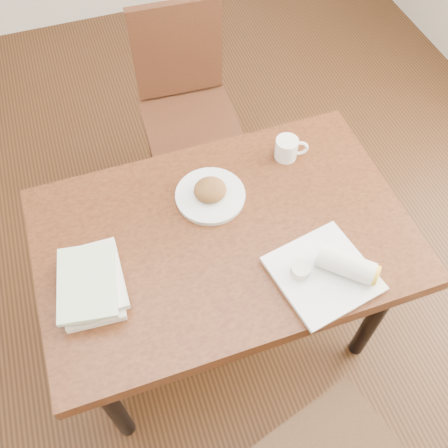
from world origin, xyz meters
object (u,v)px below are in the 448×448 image
object	(u,v)px
plate_burrito	(330,271)
table	(224,246)
book_stack	(92,283)
chair_far	(185,98)
plate_scone	(210,194)
coffee_mug	(287,148)

from	to	relation	value
plate_burrito	table	bearing A→B (deg)	134.74
plate_burrito	book_stack	size ratio (longest dim) A/B	1.19
chair_far	plate_scone	xyz separation A→B (m)	(-0.11, -0.73, 0.23)
coffee_mug	plate_burrito	distance (m)	0.50
chair_far	coffee_mug	size ratio (longest dim) A/B	8.05
table	chair_far	world-z (taller)	chair_far
table	plate_burrito	world-z (taller)	plate_burrito
table	plate_burrito	distance (m)	0.38
coffee_mug	chair_far	bearing A→B (deg)	107.92
table	plate_scone	world-z (taller)	plate_scone
plate_scone	coffee_mug	world-z (taller)	coffee_mug
plate_scone	book_stack	bearing A→B (deg)	-154.41
chair_far	plate_burrito	xyz separation A→B (m)	(0.14, -1.13, 0.23)
plate_scone	coffee_mug	xyz separation A→B (m)	(0.32, 0.09, 0.02)
coffee_mug	table	bearing A→B (deg)	-143.31
chair_far	coffee_mug	distance (m)	0.71
plate_scone	book_stack	size ratio (longest dim) A/B	0.87
chair_far	plate_burrito	bearing A→B (deg)	-83.10
coffee_mug	plate_burrito	bearing A→B (deg)	-97.96
plate_scone	plate_burrito	size ratio (longest dim) A/B	0.73
plate_scone	coffee_mug	bearing A→B (deg)	15.83
coffee_mug	plate_burrito	world-z (taller)	plate_burrito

